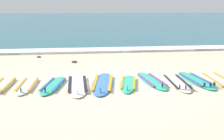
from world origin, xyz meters
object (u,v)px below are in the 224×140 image
object	(u,v)px
surfboard_2	(53,85)
surfboard_0	(2,85)
surfboard_3	(78,85)
surfboard_4	(103,83)
surfboard_8	(196,80)
surfboard_1	(27,85)
surfboard_9	(219,80)
surfboard_5	(128,83)
surfboard_6	(151,80)
surfboard_7	(177,82)

from	to	relation	value
surfboard_2	surfboard_0	bearing A→B (deg)	173.09
surfboard_3	surfboard_4	world-z (taller)	same
surfboard_0	surfboard_8	world-z (taller)	same
surfboard_1	surfboard_3	bearing A→B (deg)	-5.30
surfboard_1	surfboard_0	bearing A→B (deg)	173.38
surfboard_8	surfboard_9	xyz separation A→B (m)	(0.71, -0.09, -0.00)
surfboard_0	surfboard_4	size ratio (longest dim) A/B	0.79
surfboard_5	surfboard_8	bearing A→B (deg)	2.88
surfboard_6	surfboard_2	bearing A→B (deg)	-177.14
surfboard_6	surfboard_9	xyz separation A→B (m)	(2.12, -0.22, -0.00)
surfboard_8	surfboard_7	bearing A→B (deg)	-166.47
surfboard_2	surfboard_1	bearing A→B (deg)	172.81
surfboard_4	surfboard_6	bearing A→B (deg)	4.46
surfboard_4	surfboard_8	bearing A→B (deg)	-0.18
surfboard_2	surfboard_4	size ratio (longest dim) A/B	0.80
surfboard_5	surfboard_9	bearing A→B (deg)	0.35
surfboard_2	surfboard_4	bearing A→B (deg)	1.17
surfboard_0	surfboard_8	bearing A→B (deg)	-1.55
surfboard_5	surfboard_6	distance (m)	0.82
surfboard_2	surfboard_7	size ratio (longest dim) A/B	0.93
surfboard_4	surfboard_9	world-z (taller)	same
surfboard_1	surfboard_2	world-z (taller)	same
surfboard_1	surfboard_6	bearing A→B (deg)	0.82
surfboard_5	surfboard_4	bearing A→B (deg)	171.15
surfboard_2	surfboard_3	world-z (taller)	same
surfboard_4	surfboard_7	size ratio (longest dim) A/B	1.17
surfboard_3	surfboard_5	bearing A→B (deg)	-1.84
surfboard_1	surfboard_2	xyz separation A→B (m)	(0.77, -0.10, -0.00)
surfboard_3	surfboard_4	xyz separation A→B (m)	(0.76, 0.07, -0.00)
surfboard_2	surfboard_8	world-z (taller)	same
surfboard_5	surfboard_9	distance (m)	2.90
surfboard_7	surfboard_9	world-z (taller)	same
surfboard_2	surfboard_8	bearing A→B (deg)	0.27
surfboard_3	surfboard_6	xyz separation A→B (m)	(2.31, 0.19, 0.00)
surfboard_3	surfboard_9	bearing A→B (deg)	-0.40
surfboard_4	surfboard_3	bearing A→B (deg)	-174.74
surfboard_6	surfboard_8	xyz separation A→B (m)	(1.41, -0.13, 0.00)
surfboard_6	surfboard_8	world-z (taller)	same
surfboard_1	surfboard_8	bearing A→B (deg)	-0.84
surfboard_5	surfboard_9	world-z (taller)	same
surfboard_6	surfboard_8	distance (m)	1.41
surfboard_5	surfboard_8	world-z (taller)	same
surfboard_2	surfboard_6	world-z (taller)	same
surfboard_2	surfboard_3	distance (m)	0.71
surfboard_1	surfboard_4	world-z (taller)	same
surfboard_3	surfboard_5	distance (m)	1.53
surfboard_0	surfboard_1	world-z (taller)	same
surfboard_3	surfboard_5	size ratio (longest dim) A/B	1.22
surfboard_3	surfboard_8	bearing A→B (deg)	0.94
surfboard_1	surfboard_2	bearing A→B (deg)	-7.19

